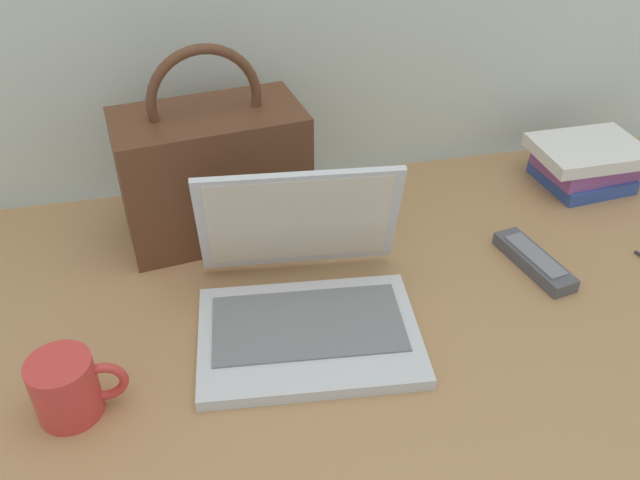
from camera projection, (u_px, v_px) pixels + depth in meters
name	position (u px, v px, depth m)	size (l,w,h in m)	color
desk	(340.00, 308.00, 1.01)	(1.60, 0.76, 0.03)	#A87A4C
laptop	(305.00, 295.00, 0.95)	(0.33, 0.31, 0.21)	silver
coffee_mug	(68.00, 387.00, 0.81)	(0.12, 0.08, 0.09)	red
remote_control_near	(534.00, 261.00, 1.07)	(0.08, 0.17, 0.02)	#4C4C51
handbag	(213.00, 171.00, 1.09)	(0.32, 0.20, 0.33)	#59331E
book_stack	(585.00, 163.00, 1.26)	(0.20, 0.16, 0.08)	#334C99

